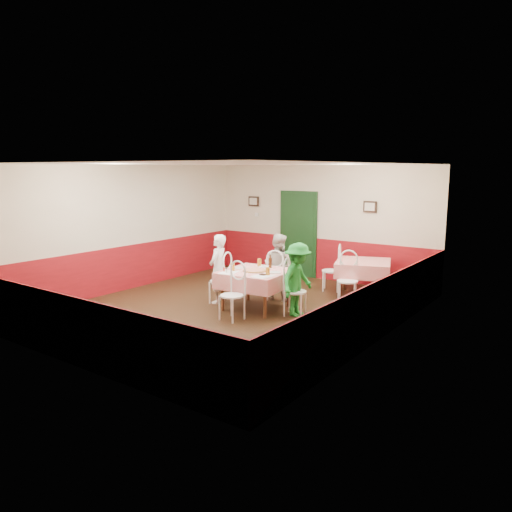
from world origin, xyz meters
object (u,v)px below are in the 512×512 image
Objects in this scene: chair_left at (220,281)px; chair_right at (295,292)px; glass_a at (233,267)px; glass_b at (268,271)px; second_table at (363,278)px; diner_far at (278,266)px; chair_second_b at (347,281)px; diner_left at (218,269)px; main_table at (256,290)px; chair_far at (277,278)px; wallet at (263,275)px; chair_near at (232,296)px; diner_right at (298,280)px; beer_bottle at (270,262)px; chair_second_a at (331,271)px; glass_c at (259,262)px; pizza at (255,270)px.

chair_left is 1.70m from chair_right.
glass_a reaches higher than glass_b.
second_table is 0.81× the size of diner_far.
chair_second_b is 2.65m from diner_left.
chair_left is 1.26m from diner_far.
main_table is at bearing 84.25° from chair_left.
wallet is at bearing 90.66° from chair_far.
wallet is (0.41, -1.10, 0.32)m from chair_far.
chair_near is 0.65× the size of diner_right.
diner_far is at bearing 130.88° from chair_left.
chair_far is 1.00× the size of chair_near.
chair_far is 1.26m from diner_right.
second_table is 2.21m from beer_bottle.
diner_right is at bearing 28.53° from glass_b.
chair_right is 6.26× the size of glass_b.
chair_far is 1.21m from glass_a.
chair_far is (-0.92, 0.78, 0.00)m from chair_right.
diner_far reaches higher than chair_second_a.
glass_a reaches higher than glass_c.
main_table is at bearing -62.71° from glass_c.
chair_second_a and chair_second_b have the same top height.
second_table is 0.75m from chair_second_b.
glass_a is at bearing -150.18° from pizza.
chair_near is 1.77m from diner_far.
glass_c is 0.11× the size of diner_right.
diner_far is (-0.15, 1.74, 0.24)m from chair_near.
chair_right is at bearing 53.92° from chair_near.
chair_second_b is 8.18× the size of wallet.
diner_left is at bearing 166.92° from wallet.
glass_c is (0.15, 0.68, -0.00)m from glass_a.
second_table is at bearing 70.18° from glass_b.
beer_bottle is (0.91, 0.47, 0.43)m from chair_left.
chair_right reaches higher than wallet.
wallet is (0.27, 0.59, 0.32)m from chair_near.
diner_right reaches higher than chair_right.
chair_right is 1.00× the size of chair_second_a.
chair_far is at bearing 123.58° from diner_left.
chair_far is 2.08× the size of pizza.
wallet is 1.25m from diner_left.
chair_near is at bearing 39.25° from chair_left.
glass_a is 1.07× the size of glass_b.
beer_bottle is 0.55m from diner_far.
chair_right is 1.32m from glass_a.
main_table is 7.95× the size of glass_a.
chair_right is 0.65× the size of diner_far.
second_table is at bearing 72.63° from chair_near.
pizza is at bearing -119.35° from second_table.
second_table is at bearing 56.05° from beer_bottle.
second_table is at bearing 69.74° from chair_second_a.
pizza is 3.93× the size of wallet.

